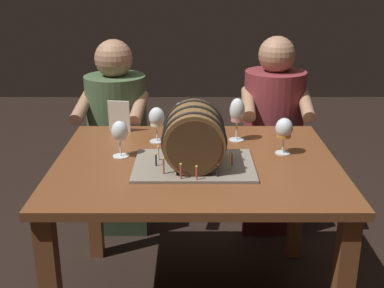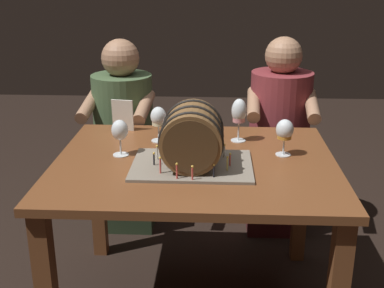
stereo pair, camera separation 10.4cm
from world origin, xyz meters
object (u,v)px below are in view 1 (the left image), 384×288
(person_seated_left, at_px, (116,143))
(person_seated_right, at_px, (270,142))
(dining_table, at_px, (194,184))
(menu_card, at_px, (117,116))
(wine_glass_white, at_px, (155,119))
(wine_glass_rose, at_px, (235,112))
(wine_glass_red, at_px, (178,116))
(barrel_cake, at_px, (192,139))
(wine_glass_empty, at_px, (118,132))
(wine_glass_amber, at_px, (282,130))

(person_seated_left, distance_m, person_seated_right, 0.91)
(dining_table, relative_size, menu_card, 7.57)
(wine_glass_white, height_order, person_seated_right, person_seated_right)
(person_seated_right, bearing_deg, wine_glass_white, -139.68)
(wine_glass_rose, bearing_deg, wine_glass_red, -176.55)
(barrel_cake, relative_size, menu_card, 3.12)
(wine_glass_rose, height_order, wine_glass_red, wine_glass_rose)
(person_seated_left, bearing_deg, barrel_cake, -62.47)
(wine_glass_red, distance_m, person_seated_left, 0.74)
(menu_card, bearing_deg, person_seated_right, 33.48)
(dining_table, xyz_separation_m, wine_glass_red, (-0.07, 0.25, 0.24))
(wine_glass_empty, bearing_deg, dining_table, -8.07)
(wine_glass_red, bearing_deg, menu_card, 154.22)
(wine_glass_empty, xyz_separation_m, wine_glass_white, (0.15, 0.20, 0.00))
(person_seated_left, xyz_separation_m, person_seated_right, (0.91, 0.00, 0.01))
(wine_glass_red, bearing_deg, wine_glass_rose, 3.45)
(wine_glass_amber, relative_size, wine_glass_red, 0.86)
(dining_table, xyz_separation_m, menu_card, (-0.38, 0.40, 0.19))
(barrel_cake, height_order, wine_glass_red, barrel_cake)
(dining_table, bearing_deg, barrel_cake, -97.70)
(dining_table, distance_m, menu_card, 0.59)
(wine_glass_red, relative_size, menu_card, 1.20)
(wine_glass_empty, bearing_deg, wine_glass_rose, 22.61)
(dining_table, height_order, menu_card, menu_card)
(wine_glass_amber, bearing_deg, dining_table, -167.64)
(menu_card, bearing_deg, wine_glass_amber, -13.57)
(wine_glass_amber, relative_size, person_seated_right, 0.14)
(wine_glass_empty, distance_m, person_seated_right, 1.12)
(dining_table, xyz_separation_m, wine_glass_white, (-0.18, 0.24, 0.22))
(wine_glass_rose, distance_m, person_seated_right, 0.67)
(wine_glass_empty, height_order, wine_glass_amber, wine_glass_amber)
(menu_card, relative_size, person_seated_right, 0.14)
(menu_card, bearing_deg, wine_glass_empty, -72.87)
(wine_glass_empty, bearing_deg, person_seated_right, 43.28)
(person_seated_left, bearing_deg, wine_glass_amber, -39.78)
(wine_glass_rose, xyz_separation_m, person_seated_left, (-0.65, 0.52, -0.34))
(person_seated_right, bearing_deg, person_seated_left, -180.00)
(barrel_cake, height_order, wine_glass_amber, barrel_cake)
(wine_glass_amber, distance_m, wine_glass_white, 0.59)
(wine_glass_empty, bearing_deg, menu_card, 98.46)
(dining_table, height_order, wine_glass_amber, wine_glass_amber)
(barrel_cake, distance_m, wine_glass_amber, 0.43)
(barrel_cake, relative_size, wine_glass_amber, 3.04)
(dining_table, relative_size, barrel_cake, 2.43)
(wine_glass_white, distance_m, person_seated_left, 0.68)
(wine_glass_rose, relative_size, menu_card, 1.30)
(wine_glass_empty, distance_m, menu_card, 0.36)
(barrel_cake, bearing_deg, dining_table, 82.30)
(wine_glass_empty, distance_m, wine_glass_rose, 0.57)
(wine_glass_red, distance_m, person_seated_right, 0.82)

